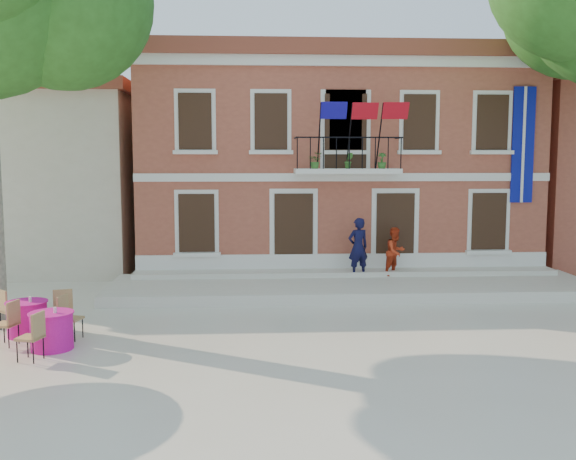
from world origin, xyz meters
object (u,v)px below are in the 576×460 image
(pedestrian_orange, at_px, (395,252))
(cafe_table_3, at_px, (27,317))
(pedestrian_navy, at_px, (358,247))
(cafe_table_1, at_px, (52,329))

(pedestrian_orange, xyz_separation_m, cafe_table_3, (-9.31, -5.09, -0.62))
(pedestrian_navy, xyz_separation_m, cafe_table_3, (-8.15, -5.05, -0.77))
(pedestrian_navy, bearing_deg, pedestrian_orange, 164.62)
(cafe_table_1, xyz_separation_m, cafe_table_3, (-0.85, 1.05, 0.01))
(pedestrian_orange, bearing_deg, cafe_table_3, 174.76)
(pedestrian_navy, height_order, pedestrian_orange, pedestrian_navy)
(pedestrian_navy, distance_m, cafe_table_3, 9.62)
(pedestrian_orange, bearing_deg, pedestrian_navy, 148.31)
(pedestrian_navy, height_order, cafe_table_3, pedestrian_navy)
(pedestrian_orange, bearing_deg, cafe_table_1, -177.95)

